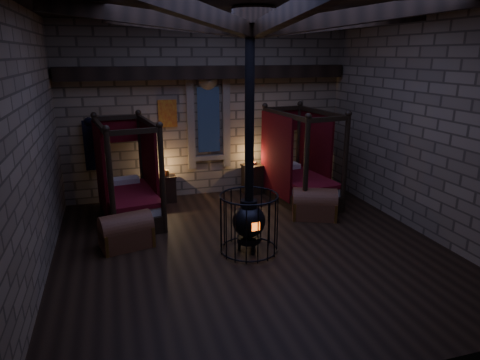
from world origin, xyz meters
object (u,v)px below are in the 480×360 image
object	(u,v)px
stove	(249,218)
bed_left	(129,196)
bed_right	(299,179)
trunk_right	(314,205)
trunk_left	(126,232)

from	to	relation	value
stove	bed_left	bearing A→B (deg)	123.99
bed_right	stove	xyz separation A→B (m)	(-2.02, -2.31, 0.10)
bed_left	stove	world-z (taller)	stove
bed_right	trunk_right	xyz separation A→B (m)	(-0.14, -1.15, -0.24)
trunk_left	trunk_right	bearing A→B (deg)	-8.47
bed_right	trunk_right	distance (m)	1.18
bed_right	trunk_left	world-z (taller)	bed_right
bed_right	trunk_left	xyz separation A→B (m)	(-4.15, -1.49, -0.25)
bed_right	bed_left	bearing A→B (deg)	174.06
trunk_right	stove	world-z (taller)	stove
trunk_right	bed_left	bearing A→B (deg)	-173.67
stove	trunk_right	bearing A→B (deg)	24.43
bed_left	bed_right	xyz separation A→B (m)	(4.01, 0.04, 0.01)
bed_left	trunk_right	size ratio (longest dim) A/B	2.00
trunk_left	stove	xyz separation A→B (m)	(2.13, -0.82, 0.34)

